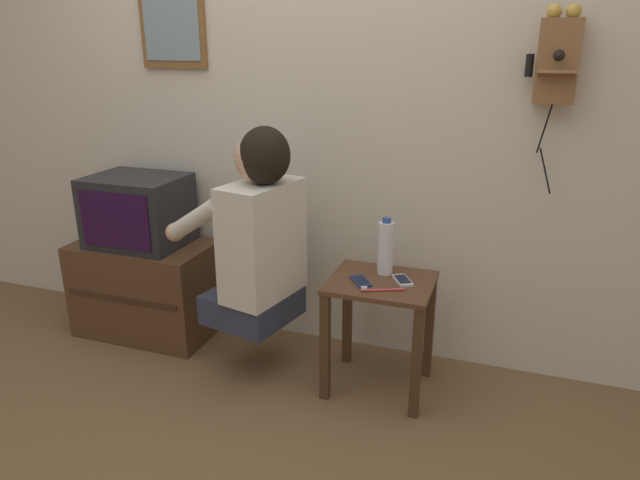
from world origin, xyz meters
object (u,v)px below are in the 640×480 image
television (138,211)px  framed_picture (171,14)px  wall_phone_antique (557,59)px  cell_phone_held (361,281)px  person (258,233)px  water_bottle (386,247)px  toothbrush (380,290)px  cell_phone_spare (402,280)px

television → framed_picture: 1.01m
wall_phone_antique → cell_phone_held: size_ratio=5.56×
person → wall_phone_antique: bearing=-60.2°
water_bottle → toothbrush: bearing=-82.5°
television → framed_picture: framed_picture is taller
television → toothbrush: 1.39m
wall_phone_antique → water_bottle: bearing=-161.0°
cell_phone_spare → person: bearing=157.0°
cell_phone_held → water_bottle: water_bottle is taller
framed_picture → television: bearing=-124.0°
wall_phone_antique → toothbrush: wall_phone_antique is taller
person → toothbrush: bearing=-82.2°
person → water_bottle: (0.56, 0.15, -0.05)m
framed_picture → cell_phone_held: size_ratio=3.77×
television → cell_phone_spare: television is taller
wall_phone_antique → cell_phone_held: (-0.70, -0.35, -0.92)m
wall_phone_antique → framed_picture: (-1.81, 0.04, 0.20)m
water_bottle → toothbrush: (0.03, -0.20, -0.12)m
person → cell_phone_spare: person is taller
person → television: 0.80m
wall_phone_antique → framed_picture: 1.82m
framed_picture → person: bearing=-33.2°
framed_picture → cell_phone_held: 1.63m
wall_phone_antique → person: bearing=-162.8°
water_bottle → framed_picture: bearing=167.7°
wall_phone_antique → cell_phone_held: wall_phone_antique is taller
television → cell_phone_spare: bearing=-4.1°
television → cell_phone_held: size_ratio=3.58×
cell_phone_spare → cell_phone_held: bearing=171.5°
wall_phone_antique → water_bottle: (-0.62, -0.21, -0.81)m
cell_phone_spare → wall_phone_antique: bearing=-2.1°
person → television: bearing=89.1°
framed_picture → cell_phone_held: framed_picture is taller
person → water_bottle: size_ratio=3.49×
cell_phone_held → cell_phone_spare: size_ratio=0.99×
person → television: person is taller
person → framed_picture: framed_picture is taller
water_bottle → cell_phone_held: bearing=-118.7°
television → wall_phone_antique: wall_phone_antique is taller
cell_phone_spare → toothbrush: toothbrush is taller
television → water_bottle: television is taller
cell_phone_spare → toothbrush: bearing=-148.0°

